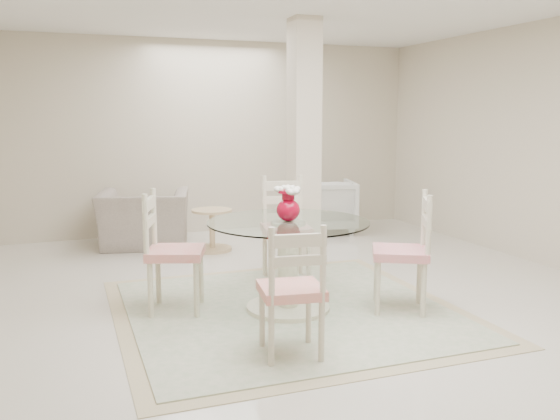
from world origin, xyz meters
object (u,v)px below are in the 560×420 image
object	(u,v)px
recliner_taupe	(144,219)
dining_chair_west	(167,243)
column	(304,144)
dining_chair_south	(293,281)
dining_table	(288,266)
dining_chair_east	(409,243)
side_table	(212,232)
red_vase	(288,204)
dining_chair_north	(285,220)
armchair_white	(325,206)

from	to	relation	value
recliner_taupe	dining_chair_west	bearing A→B (deg)	100.10
column	dining_chair_south	size ratio (longest dim) A/B	2.56
dining_table	dining_chair_east	xyz separation A→B (m)	(0.96, -0.35, 0.20)
dining_chair_west	side_table	distance (m)	2.35
red_vase	dining_chair_north	xyz separation A→B (m)	(0.33, 0.97, -0.33)
red_vase	recliner_taupe	size ratio (longest dim) A/B	0.28
dining_table	recliner_taupe	bearing A→B (deg)	105.34
red_vase	side_table	size ratio (longest dim) A/B	0.59
column	dining_table	xyz separation A→B (m)	(-0.76, -1.52, -0.95)
dining_chair_east	dining_chair_south	bearing A→B (deg)	-36.84
dining_chair_east	dining_chair_west	xyz separation A→B (m)	(-1.93, 0.70, 0.01)
dining_table	recliner_taupe	distance (m)	3.10
armchair_white	dining_chair_north	bearing A→B (deg)	70.50
recliner_taupe	side_table	bearing A→B (deg)	159.34
column	side_table	xyz separation A→B (m)	(-0.83, 0.96, -1.11)
dining_chair_west	recliner_taupe	size ratio (longest dim) A/B	1.04
recliner_taupe	dining_chair_north	bearing A→B (deg)	132.92
dining_table	dining_chair_east	size ratio (longest dim) A/B	1.20
column	dining_chair_east	bearing A→B (deg)	-83.99
recliner_taupe	side_table	world-z (taller)	recliner_taupe
dining_chair_east	side_table	bearing A→B (deg)	-132.30
red_vase	dining_chair_north	world-z (taller)	dining_chair_north
dining_chair_north	dining_chair_south	bearing A→B (deg)	-98.95
dining_chair_north	recliner_taupe	world-z (taller)	dining_chair_north
red_vase	armchair_white	size ratio (longest dim) A/B	0.37
dining_chair_west	side_table	world-z (taller)	dining_chair_west
column	dining_chair_east	distance (m)	2.03
armchair_white	dining_chair_east	bearing A→B (deg)	91.15
red_vase	recliner_taupe	bearing A→B (deg)	105.36
dining_chair_south	side_table	world-z (taller)	dining_chair_south
dining_chair_east	dining_chair_south	xyz separation A→B (m)	(-1.29, -0.61, -0.04)
red_vase	side_table	distance (m)	2.58
dining_chair_east	recliner_taupe	distance (m)	3.80
dining_chair_west	dining_chair_south	size ratio (longest dim) A/B	1.09
dining_chair_north	dining_chair_west	xyz separation A→B (m)	(-1.30, -0.63, -0.01)
dining_chair_north	side_table	xyz separation A→B (m)	(-0.39, 1.51, -0.37)
column	dining_chair_east	xyz separation A→B (m)	(0.20, -1.87, -0.75)
red_vase	armchair_white	distance (m)	3.62
column	dining_table	world-z (taller)	column
dining_table	column	bearing A→B (deg)	63.34
dining_table	dining_chair_east	bearing A→B (deg)	-20.22
column	side_table	size ratio (longest dim) A/B	5.22
red_vase	dining_chair_east	size ratio (longest dim) A/B	0.27
dining_table	dining_chair_west	size ratio (longest dim) A/B	1.19
dining_chair_south	side_table	size ratio (longest dim) A/B	2.04
dining_chair_west	armchair_white	size ratio (longest dim) A/B	1.38
recliner_taupe	armchair_white	bearing A→B (deg)	-164.03
dining_chair_east	dining_chair_north	distance (m)	1.46
dining_table	dining_chair_north	world-z (taller)	dining_chair_north
column	dining_chair_south	distance (m)	2.83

